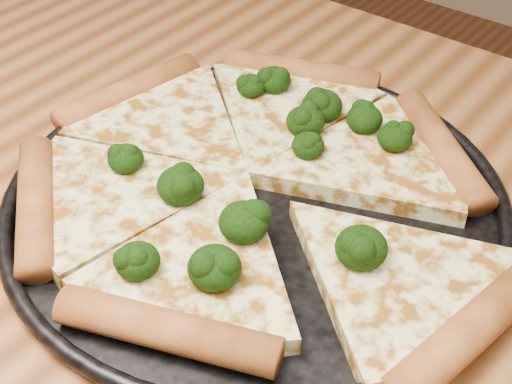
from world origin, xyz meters
The scene contains 4 objects.
dining_table centered at (0.00, 0.00, 0.66)m, with size 1.20×0.90×0.75m.
pizza_pan centered at (0.09, 0.10, 0.76)m, with size 0.40×0.40×0.02m.
pizza centered at (0.08, 0.11, 0.77)m, with size 0.43×0.39×0.03m.
broccoli_florets centered at (0.09, 0.12, 0.78)m, with size 0.24×0.28×0.03m.
Camera 1 is at (0.36, -0.26, 1.14)m, focal length 52.28 mm.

